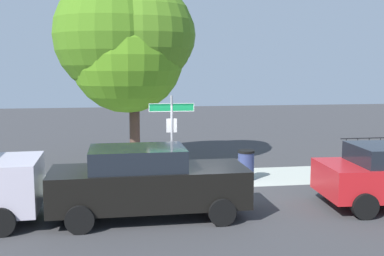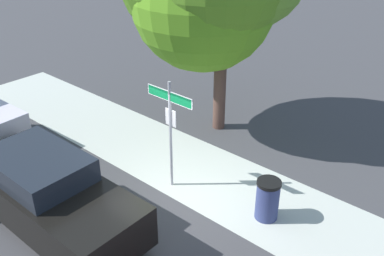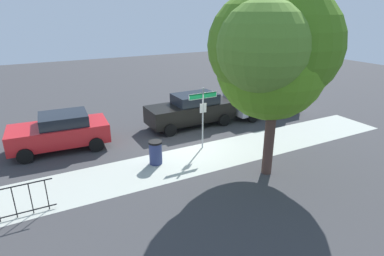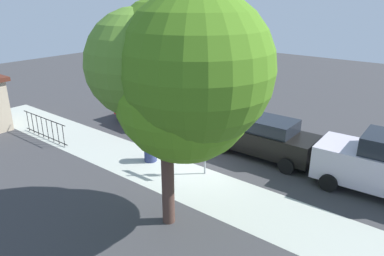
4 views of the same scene
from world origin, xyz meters
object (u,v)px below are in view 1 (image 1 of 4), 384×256
street_sign (172,125)px  trash_bin (246,165)px  shade_tree (129,41)px  car_black (147,182)px

street_sign → trash_bin: street_sign is taller
shade_tree → trash_bin: (3.63, -2.29, -4.04)m
shade_tree → trash_bin: shade_tree is taller
trash_bin → street_sign: bearing=-168.6°
street_sign → trash_bin: (2.47, 0.50, -1.43)m
street_sign → car_black: 3.16m
car_black → street_sign: bearing=71.6°
street_sign → shade_tree: size_ratio=0.41×
shade_tree → trash_bin: size_ratio=6.94×
trash_bin → shade_tree: bearing=147.8°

